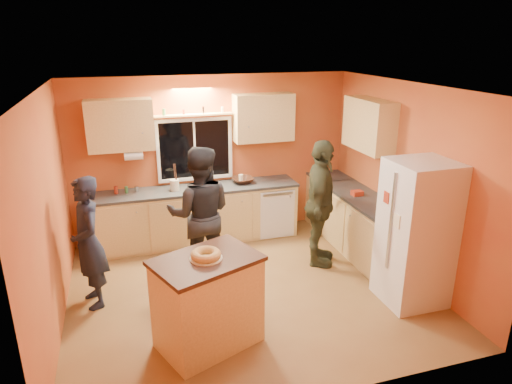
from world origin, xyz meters
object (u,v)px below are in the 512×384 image
object	(u,v)px
person_center	(200,214)
person_left	(89,243)
island	(208,301)
person_right	(320,204)
refrigerator	(416,233)

from	to	relation	value
person_center	person_left	bearing A→B (deg)	23.77
island	person_left	bearing A→B (deg)	113.08
person_left	person_right	xyz separation A→B (m)	(3.09, 0.17, 0.10)
refrigerator	island	size ratio (longest dim) A/B	1.45
person_left	person_center	size ratio (longest dim) A/B	0.89
island	person_right	world-z (taller)	person_right
refrigerator	person_center	size ratio (longest dim) A/B	0.98
refrigerator	person_left	size ratio (longest dim) A/B	1.10
person_left	person_right	distance (m)	3.09
person_center	person_right	size ratio (longest dim) A/B	1.00
refrigerator	island	distance (m)	2.63
person_center	person_right	bearing A→B (deg)	-171.35
refrigerator	person_left	xyz separation A→B (m)	(-3.79, 1.06, -0.08)
person_right	person_center	bearing A→B (deg)	113.72
person_left	person_center	bearing A→B (deg)	86.87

